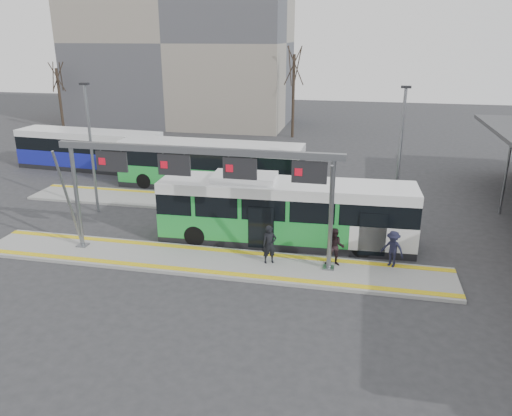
{
  "coord_description": "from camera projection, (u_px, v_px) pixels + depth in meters",
  "views": [
    {
      "loc": [
        6.51,
        -19.94,
        10.03
      ],
      "look_at": [
        1.64,
        3.0,
        1.77
      ],
      "focal_mm": 35.0,
      "sensor_mm": 36.0,
      "label": 1
    }
  ],
  "objects": [
    {
      "name": "apartment_block",
      "position": [
        181.0,
        40.0,
        55.9
      ],
      "size": [
        24.5,
        12.5,
        18.4
      ],
      "color": "gray",
      "rests_on": "ground"
    },
    {
      "name": "gantry",
      "position": [
        199.0,
        171.0,
        21.87
      ],
      "size": [
        13.0,
        1.68,
        5.2
      ],
      "color": "slate",
      "rests_on": "platform_main"
    },
    {
      "name": "ground",
      "position": [
        208.0,
        263.0,
        23.0
      ],
      "size": [
        120.0,
        120.0,
        0.0
      ],
      "primitive_type": "plane",
      "color": "#2D2D30",
      "rests_on": "ground"
    },
    {
      "name": "passenger_c",
      "position": [
        393.0,
        249.0,
        22.07
      ],
      "size": [
        1.25,
        1.07,
        1.68
      ],
      "primitive_type": "imported",
      "rotation": [
        0.0,
        0.0,
        -0.51
      ],
      "color": "black",
      "rests_on": "platform_main"
    },
    {
      "name": "tree_left",
      "position": [
        263.0,
        80.0,
        50.74
      ],
      "size": [
        1.4,
        1.4,
        7.3
      ],
      "color": "#382B21",
      "rests_on": "ground"
    },
    {
      "name": "platform_main",
      "position": [
        208.0,
        261.0,
        22.97
      ],
      "size": [
        22.0,
        3.0,
        0.15
      ],
      "primitive_type": "cube",
      "color": "gray",
      "rests_on": "ground"
    },
    {
      "name": "tactile_second",
      "position": [
        190.0,
        195.0,
        32.17
      ],
      "size": [
        20.0,
        0.35,
        0.02
      ],
      "color": "yellow",
      "rests_on": "platform_second"
    },
    {
      "name": "passenger_b",
      "position": [
        335.0,
        247.0,
        22.17
      ],
      "size": [
        0.85,
        0.67,
        1.74
      ],
      "primitive_type": "imported",
      "rotation": [
        0.0,
        0.0,
        0.01
      ],
      "color": "black",
      "rests_on": "platform_main"
    },
    {
      "name": "bg_bus_green",
      "position": [
        210.0,
        166.0,
        33.7
      ],
      "size": [
        12.57,
        2.99,
        3.13
      ],
      "rotation": [
        0.0,
        0.0,
        -0.03
      ],
      "color": "black",
      "rests_on": "ground"
    },
    {
      "name": "hero_bus",
      "position": [
        285.0,
        212.0,
        24.83
      ],
      "size": [
        12.65,
        3.17,
        3.45
      ],
      "rotation": [
        0.0,
        0.0,
        0.04
      ],
      "color": "black",
      "rests_on": "ground"
    },
    {
      "name": "tree_mid",
      "position": [
        294.0,
        66.0,
        48.41
      ],
      "size": [
        1.4,
        1.4,
        9.17
      ],
      "color": "#382B21",
      "rests_on": "ground"
    },
    {
      "name": "tactile_main",
      "position": [
        208.0,
        260.0,
        22.95
      ],
      "size": [
        22.0,
        2.65,
        0.02
      ],
      "color": "yellow",
      "rests_on": "platform_main"
    },
    {
      "name": "passenger_a",
      "position": [
        269.0,
        244.0,
        22.42
      ],
      "size": [
        0.76,
        0.65,
        1.77
      ],
      "primitive_type": "imported",
      "rotation": [
        0.0,
        0.0,
        0.41
      ],
      "color": "black",
      "rests_on": "platform_main"
    },
    {
      "name": "lamp_west",
      "position": [
        91.0,
        146.0,
        28.3
      ],
      "size": [
        0.5,
        0.25,
        7.46
      ],
      "color": "slate",
      "rests_on": "ground"
    },
    {
      "name": "lamp_east",
      "position": [
        400.0,
        154.0,
        26.29
      ],
      "size": [
        0.5,
        0.25,
        7.51
      ],
      "color": "slate",
      "rests_on": "ground"
    },
    {
      "name": "tree_far",
      "position": [
        57.0,
        77.0,
        52.24
      ],
      "size": [
        1.4,
        1.4,
        7.43
      ],
      "color": "#382B21",
      "rests_on": "ground"
    },
    {
      "name": "bg_bus_blue",
      "position": [
        89.0,
        150.0,
        38.45
      ],
      "size": [
        11.55,
        3.31,
        2.97
      ],
      "rotation": [
        0.0,
        0.0,
        -0.07
      ],
      "color": "black",
      "rests_on": "ground"
    },
    {
      "name": "platform_second",
      "position": [
        184.0,
        201.0,
        31.14
      ],
      "size": [
        20.0,
        3.0,
        0.15
      ],
      "primitive_type": "cube",
      "color": "gray",
      "rests_on": "ground"
    }
  ]
}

